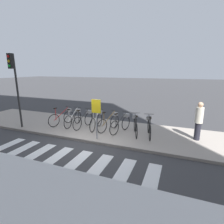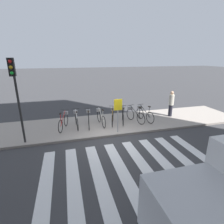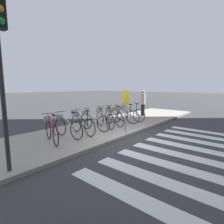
% 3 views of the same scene
% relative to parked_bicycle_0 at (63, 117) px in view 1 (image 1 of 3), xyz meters
% --- Properties ---
extents(ground_plane, '(120.00, 120.00, 0.00)m').
position_rel_parked_bicycle_0_xyz_m(ground_plane, '(2.48, -1.58, -0.58)').
color(ground_plane, '#38383A').
extents(sidewalk, '(17.84, 3.49, 0.12)m').
position_rel_parked_bicycle_0_xyz_m(sidewalk, '(2.48, 0.16, -0.52)').
color(sidewalk, '#9E9389').
rests_on(sidewalk, ground_plane).
extents(parked_bicycle_0, '(0.65, 1.66, 1.06)m').
position_rel_parked_bicycle_0_xyz_m(parked_bicycle_0, '(0.00, 0.00, 0.00)').
color(parked_bicycle_0, black).
rests_on(parked_bicycle_0, sidewalk).
extents(parked_bicycle_1, '(0.46, 1.73, 1.06)m').
position_rel_parked_bicycle_0_xyz_m(parked_bicycle_1, '(0.71, 0.06, 0.00)').
color(parked_bicycle_1, black).
rests_on(parked_bicycle_1, sidewalk).
extents(parked_bicycle_2, '(0.46, 1.73, 1.06)m').
position_rel_parked_bicycle_0_xyz_m(parked_bicycle_2, '(1.42, 0.00, 0.00)').
color(parked_bicycle_2, black).
rests_on(parked_bicycle_2, sidewalk).
extents(parked_bicycle_3, '(0.46, 1.73, 1.06)m').
position_rel_parked_bicycle_0_xyz_m(parked_bicycle_3, '(2.16, 0.07, 0.00)').
color(parked_bicycle_3, black).
rests_on(parked_bicycle_3, sidewalk).
extents(parked_bicycle_4, '(0.66, 1.66, 1.06)m').
position_rel_parked_bicycle_0_xyz_m(parked_bicycle_4, '(2.91, 0.07, 0.00)').
color(parked_bicycle_4, black).
rests_on(parked_bicycle_4, sidewalk).
extents(parked_bicycle_5, '(0.64, 1.67, 1.06)m').
position_rel_parked_bicycle_0_xyz_m(parked_bicycle_5, '(3.56, 0.05, 0.00)').
color(parked_bicycle_5, black).
rests_on(parked_bicycle_5, sidewalk).
extents(parked_bicycle_6, '(0.68, 1.65, 1.06)m').
position_rel_parked_bicycle_0_xyz_m(parked_bicycle_6, '(4.31, -0.02, 0.00)').
color(parked_bicycle_6, black).
rests_on(parked_bicycle_6, sidewalk).
extents(parked_bicycle_7, '(0.57, 1.69, 1.06)m').
position_rel_parked_bicycle_0_xyz_m(parked_bicycle_7, '(4.98, -0.00, 0.00)').
color(parked_bicycle_7, black).
rests_on(parked_bicycle_7, sidewalk).
extents(pedestrian, '(0.34, 0.34, 1.75)m').
position_rel_parked_bicycle_0_xyz_m(pedestrian, '(7.10, 0.32, 0.46)').
color(pedestrian, '#23232D').
rests_on(pedestrian, sidewalk).
extents(traffic_light, '(0.24, 0.40, 3.91)m').
position_rel_parked_bicycle_0_xyz_m(traffic_light, '(-1.86, -1.34, 2.33)').
color(traffic_light, '#2D2D2D').
rests_on(traffic_light, sidewalk).
extents(sign_post, '(0.44, 0.07, 1.85)m').
position_rel_parked_bicycle_0_xyz_m(sign_post, '(2.82, -1.29, 0.81)').
color(sign_post, '#99999E').
rests_on(sign_post, sidewalk).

